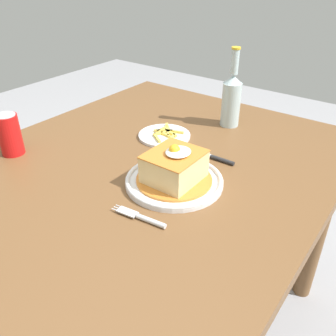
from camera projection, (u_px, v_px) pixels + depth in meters
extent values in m
plane|color=#99999E|center=(143.00, 336.00, 1.38)|extent=(6.00, 6.00, 0.00)
cube|color=brown|center=(134.00, 177.00, 1.01)|extent=(1.31, 0.98, 0.04)
cylinder|color=brown|center=(318.00, 228.00, 1.38)|extent=(0.07, 0.07, 0.70)
cylinder|color=brown|center=(151.00, 164.00, 1.80)|extent=(0.07, 0.07, 0.70)
cylinder|color=white|center=(174.00, 182.00, 0.94)|extent=(0.26, 0.26, 0.01)
torus|color=white|center=(174.00, 179.00, 0.94)|extent=(0.26, 0.26, 0.01)
cylinder|color=orange|center=(174.00, 179.00, 0.94)|extent=(0.20, 0.20, 0.01)
cube|color=#E5C684|center=(174.00, 167.00, 0.92)|extent=(0.14, 0.12, 0.07)
cube|color=orange|center=(174.00, 154.00, 0.90)|extent=(0.14, 0.13, 0.00)
ellipsoid|color=white|center=(178.00, 152.00, 0.89)|extent=(0.07, 0.06, 0.01)
sphere|color=yellow|center=(174.00, 150.00, 0.89)|extent=(0.03, 0.03, 0.03)
cylinder|color=silver|center=(151.00, 221.00, 0.80)|extent=(0.02, 0.08, 0.01)
cube|color=silver|center=(127.00, 212.00, 0.83)|extent=(0.03, 0.05, 0.00)
cylinder|color=silver|center=(121.00, 207.00, 0.85)|extent=(0.01, 0.03, 0.00)
cylinder|color=silver|center=(119.00, 209.00, 0.84)|extent=(0.01, 0.03, 0.00)
cylinder|color=silver|center=(117.00, 210.00, 0.83)|extent=(0.01, 0.03, 0.00)
cylinder|color=#262628|center=(222.00, 160.00, 1.04)|extent=(0.01, 0.08, 0.01)
cube|color=silver|center=(198.00, 152.00, 1.08)|extent=(0.02, 0.09, 0.00)
cylinder|color=red|center=(10.00, 135.00, 1.05)|extent=(0.07, 0.07, 0.12)
cylinder|color=silver|center=(5.00, 115.00, 1.02)|extent=(0.06, 0.06, 0.00)
cylinder|color=#ADC6CC|center=(231.00, 105.00, 1.23)|extent=(0.06, 0.06, 0.15)
cone|color=#ADC6CC|center=(233.00, 80.00, 1.18)|extent=(0.06, 0.06, 0.03)
cylinder|color=#ADC6CC|center=(235.00, 62.00, 1.15)|extent=(0.03, 0.03, 0.08)
cylinder|color=gold|center=(236.00, 48.00, 1.13)|extent=(0.03, 0.03, 0.01)
cylinder|color=white|center=(164.00, 136.00, 1.18)|extent=(0.17, 0.17, 0.01)
cube|color=#EAC64C|center=(167.00, 133.00, 1.18)|extent=(0.05, 0.05, 0.01)
cube|color=#EAC64C|center=(161.00, 133.00, 1.18)|extent=(0.01, 0.06, 0.01)
cube|color=#EAC64C|center=(157.00, 138.00, 1.15)|extent=(0.04, 0.06, 0.01)
cube|color=#EAC64C|center=(170.00, 133.00, 1.18)|extent=(0.03, 0.06, 0.01)
cube|color=#EAC64C|center=(162.00, 133.00, 1.18)|extent=(0.05, 0.04, 0.01)
cube|color=#EAC64C|center=(172.00, 138.00, 1.15)|extent=(0.07, 0.03, 0.01)
cube|color=#EAC64C|center=(168.00, 128.00, 1.21)|extent=(0.05, 0.05, 0.01)
cube|color=#EAC64C|center=(165.00, 131.00, 1.19)|extent=(0.04, 0.05, 0.01)
cube|color=#EAC64C|center=(162.00, 129.00, 1.20)|extent=(0.05, 0.01, 0.01)
cube|color=#EAC64C|center=(176.00, 132.00, 1.19)|extent=(0.02, 0.05, 0.01)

